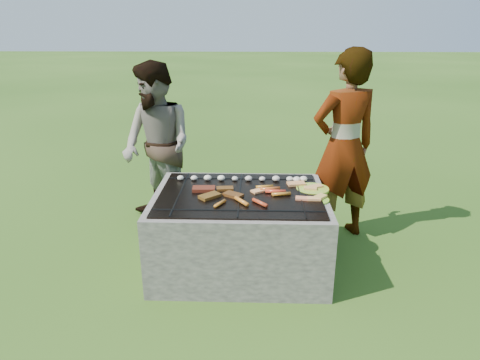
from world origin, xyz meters
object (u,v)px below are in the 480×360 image
(cook, at_px, (344,147))
(bystander, at_px, (157,146))
(plate_far, at_px, (313,189))
(fire_pit, at_px, (240,233))
(plate_near, at_px, (317,199))

(cook, height_order, bystander, cook)
(cook, bearing_deg, plate_far, 35.91)
(fire_pit, xyz_separation_m, plate_near, (0.56, -0.09, 0.33))
(plate_near, xyz_separation_m, cook, (0.31, 0.67, 0.21))
(plate_far, relative_size, cook, 0.17)
(plate_near, distance_m, bystander, 1.60)
(plate_far, bearing_deg, bystander, 154.10)
(plate_near, bearing_deg, plate_far, 90.34)
(fire_pit, height_order, plate_near, plate_near)
(fire_pit, bearing_deg, plate_near, -9.49)
(plate_far, bearing_deg, cook, 55.58)
(plate_far, distance_m, bystander, 1.50)
(plate_near, relative_size, bystander, 0.15)
(fire_pit, xyz_separation_m, bystander, (-0.78, 0.77, 0.48))
(bystander, bearing_deg, cook, 35.60)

